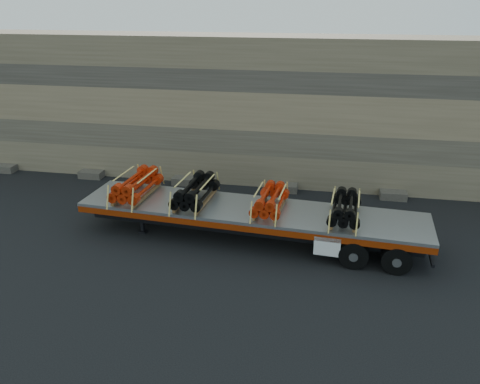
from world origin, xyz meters
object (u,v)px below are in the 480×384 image
(bundle_midrear, at_px, (270,201))
(trailer, at_px, (250,224))
(bundle_rear, at_px, (345,209))
(bundle_front, at_px, (136,186))
(bundle_midfront, at_px, (195,192))

(bundle_midrear, bearing_deg, trailer, -180.00)
(bundle_midrear, bearing_deg, bundle_rear, 0.00)
(bundle_front, xyz_separation_m, bundle_midrear, (5.37, -0.39, -0.05))
(bundle_midfront, xyz_separation_m, bundle_midrear, (2.91, -0.21, -0.05))
(trailer, bearing_deg, bundle_front, 180.00)
(bundle_midfront, relative_size, bundle_midrear, 1.12)
(trailer, bearing_deg, bundle_midfront, 180.00)
(bundle_front, bearing_deg, bundle_rear, 0.00)
(bundle_midrear, height_order, bundle_rear, bundle_rear)
(bundle_midrear, xyz_separation_m, bundle_rear, (2.70, -0.20, 0.00))
(bundle_front, height_order, bundle_midrear, bundle_front)
(bundle_front, relative_size, bundle_midfront, 1.02)
(bundle_midrear, relative_size, bundle_rear, 0.99)
(bundle_midfront, height_order, bundle_rear, bundle_midfront)
(bundle_midfront, relative_size, bundle_rear, 1.11)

